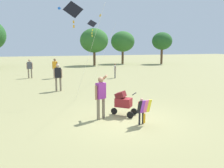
{
  "coord_description": "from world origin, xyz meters",
  "views": [
    {
      "loc": [
        -3.31,
        -8.12,
        2.87
      ],
      "look_at": [
        -0.29,
        0.82,
        1.3
      ],
      "focal_mm": 36.91,
      "sensor_mm": 36.0,
      "label": 1
    }
  ],
  "objects_px": {
    "child_with_butterfly_kite": "(142,109)",
    "person_sitting_far": "(58,75)",
    "person_kid_running": "(30,67)",
    "stroller": "(123,101)",
    "person_red_shirt": "(115,70)",
    "person_adult_flyer": "(101,94)",
    "person_couple_left": "(55,67)",
    "kite_adult_black": "(74,12)",
    "kite_orange_delta": "(93,27)"
  },
  "relations": [
    {
      "from": "child_with_butterfly_kite",
      "to": "person_sitting_far",
      "type": "height_order",
      "value": "person_sitting_far"
    },
    {
      "from": "person_sitting_far",
      "to": "person_kid_running",
      "type": "distance_m",
      "value": 7.14
    },
    {
      "from": "child_with_butterfly_kite",
      "to": "stroller",
      "type": "xyz_separation_m",
      "value": [
        -0.25,
        1.27,
        0.0
      ]
    },
    {
      "from": "person_sitting_far",
      "to": "stroller",
      "type": "bearing_deg",
      "value": -72.23
    },
    {
      "from": "person_sitting_far",
      "to": "person_red_shirt",
      "type": "bearing_deg",
      "value": 39.67
    },
    {
      "from": "child_with_butterfly_kite",
      "to": "person_adult_flyer",
      "type": "relative_size",
      "value": 0.56
    },
    {
      "from": "stroller",
      "to": "person_sitting_far",
      "type": "bearing_deg",
      "value": 107.77
    },
    {
      "from": "person_adult_flyer",
      "to": "person_couple_left",
      "type": "relative_size",
      "value": 0.99
    },
    {
      "from": "person_couple_left",
      "to": "stroller",
      "type": "bearing_deg",
      "value": -82.3
    },
    {
      "from": "child_with_butterfly_kite",
      "to": "person_couple_left",
      "type": "height_order",
      "value": "person_couple_left"
    },
    {
      "from": "person_couple_left",
      "to": "person_red_shirt",
      "type": "bearing_deg",
      "value": -17.07
    },
    {
      "from": "stroller",
      "to": "person_couple_left",
      "type": "xyz_separation_m",
      "value": [
        -1.66,
        12.31,
        0.44
      ]
    },
    {
      "from": "child_with_butterfly_kite",
      "to": "kite_adult_black",
      "type": "bearing_deg",
      "value": 109.22
    },
    {
      "from": "person_adult_flyer",
      "to": "person_red_shirt",
      "type": "relative_size",
      "value": 1.34
    },
    {
      "from": "stroller",
      "to": "kite_orange_delta",
      "type": "distance_m",
      "value": 10.33
    },
    {
      "from": "stroller",
      "to": "person_red_shirt",
      "type": "relative_size",
      "value": 0.79
    },
    {
      "from": "person_red_shirt",
      "to": "person_couple_left",
      "type": "distance_m",
      "value": 5.34
    },
    {
      "from": "person_sitting_far",
      "to": "person_kid_running",
      "type": "xyz_separation_m",
      "value": [
        -1.8,
        6.9,
        -0.03
      ]
    },
    {
      "from": "kite_orange_delta",
      "to": "person_kid_running",
      "type": "xyz_separation_m",
      "value": [
        -4.96,
        3.59,
        -3.37
      ]
    },
    {
      "from": "kite_adult_black",
      "to": "kite_orange_delta",
      "type": "bearing_deg",
      "value": 67.66
    },
    {
      "from": "child_with_butterfly_kite",
      "to": "person_sitting_far",
      "type": "bearing_deg",
      "value": 106.68
    },
    {
      "from": "stroller",
      "to": "person_sitting_far",
      "type": "distance_m",
      "value": 6.56
    },
    {
      "from": "stroller",
      "to": "person_sitting_far",
      "type": "xyz_separation_m",
      "value": [
        -2.0,
        6.24,
        0.42
      ]
    },
    {
      "from": "person_adult_flyer",
      "to": "person_kid_running",
      "type": "relative_size",
      "value": 1.03
    },
    {
      "from": "stroller",
      "to": "person_couple_left",
      "type": "distance_m",
      "value": 12.43
    },
    {
      "from": "person_sitting_far",
      "to": "person_couple_left",
      "type": "distance_m",
      "value": 6.08
    },
    {
      "from": "kite_adult_black",
      "to": "stroller",
      "type": "bearing_deg",
      "value": -67.93
    },
    {
      "from": "kite_orange_delta",
      "to": "person_red_shirt",
      "type": "bearing_deg",
      "value": 27.62
    },
    {
      "from": "child_with_butterfly_kite",
      "to": "kite_adult_black",
      "type": "relative_size",
      "value": 0.19
    },
    {
      "from": "stroller",
      "to": "person_red_shirt",
      "type": "height_order",
      "value": "person_red_shirt"
    },
    {
      "from": "stroller",
      "to": "kite_orange_delta",
      "type": "xyz_separation_m",
      "value": [
        1.16,
        9.55,
        3.76
      ]
    },
    {
      "from": "person_couple_left",
      "to": "person_kid_running",
      "type": "height_order",
      "value": "person_couple_left"
    },
    {
      "from": "child_with_butterfly_kite",
      "to": "person_red_shirt",
      "type": "bearing_deg",
      "value": 75.14
    },
    {
      "from": "stroller",
      "to": "kite_adult_black",
      "type": "bearing_deg",
      "value": 112.07
    },
    {
      "from": "kite_orange_delta",
      "to": "person_couple_left",
      "type": "distance_m",
      "value": 5.16
    },
    {
      "from": "person_kid_running",
      "to": "kite_orange_delta",
      "type": "bearing_deg",
      "value": -35.89
    },
    {
      "from": "person_adult_flyer",
      "to": "person_sitting_far",
      "type": "relative_size",
      "value": 1.0
    },
    {
      "from": "person_adult_flyer",
      "to": "person_kid_running",
      "type": "distance_m",
      "value": 13.57
    },
    {
      "from": "kite_adult_black",
      "to": "person_couple_left",
      "type": "distance_m",
      "value": 9.59
    },
    {
      "from": "person_adult_flyer",
      "to": "stroller",
      "type": "relative_size",
      "value": 1.7
    },
    {
      "from": "person_adult_flyer",
      "to": "kite_orange_delta",
      "type": "xyz_separation_m",
      "value": [
        2.15,
        9.68,
        3.36
      ]
    },
    {
      "from": "child_with_butterfly_kite",
      "to": "person_red_shirt",
      "type": "distance_m",
      "value": 12.43
    },
    {
      "from": "person_red_shirt",
      "to": "person_kid_running",
      "type": "xyz_separation_m",
      "value": [
        -7.24,
        2.4,
        0.23
      ]
    },
    {
      "from": "kite_orange_delta",
      "to": "person_couple_left",
      "type": "bearing_deg",
      "value": 135.7
    },
    {
      "from": "kite_adult_black",
      "to": "person_red_shirt",
      "type": "bearing_deg",
      "value": 56.83
    },
    {
      "from": "stroller",
      "to": "person_red_shirt",
      "type": "xyz_separation_m",
      "value": [
        3.44,
        10.74,
        0.17
      ]
    },
    {
      "from": "kite_adult_black",
      "to": "kite_orange_delta",
      "type": "distance_m",
      "value": 6.67
    },
    {
      "from": "person_red_shirt",
      "to": "person_kid_running",
      "type": "height_order",
      "value": "person_kid_running"
    },
    {
      "from": "child_with_butterfly_kite",
      "to": "kite_adult_black",
      "type": "xyz_separation_m",
      "value": [
        -1.62,
        4.65,
        3.94
      ]
    },
    {
      "from": "person_adult_flyer",
      "to": "person_red_shirt",
      "type": "bearing_deg",
      "value": 67.84
    }
  ]
}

